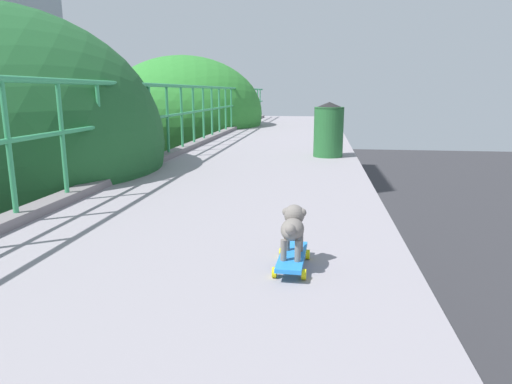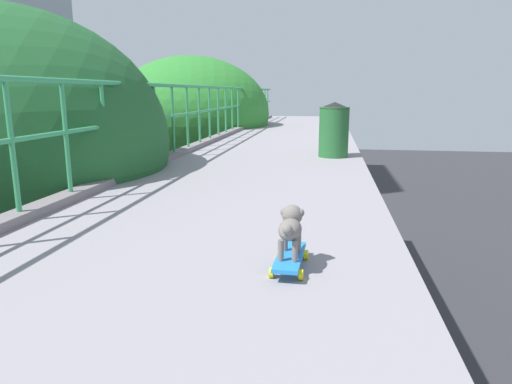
{
  "view_description": "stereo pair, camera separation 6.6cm",
  "coord_description": "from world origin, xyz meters",
  "views": [
    {
      "loc": [
        2.18,
        -0.98,
        7.33
      ],
      "look_at": [
        1.72,
        2.32,
        6.6
      ],
      "focal_mm": 32.15,
      "sensor_mm": 36.0,
      "label": 1
    },
    {
      "loc": [
        2.25,
        -0.97,
        7.33
      ],
      "look_at": [
        1.72,
        2.32,
        6.6
      ],
      "focal_mm": 32.15,
      "sensor_mm": 36.0,
      "label": 2
    }
  ],
  "objects": [
    {
      "name": "roadside_tree_far",
      "position": [
        -2.12,
        13.37,
        6.6
      ],
      "size": [
        4.98,
        4.98,
        8.45
      ],
      "color": "brown",
      "rests_on": "ground"
    },
    {
      "name": "litter_bin",
      "position": [
        2.33,
        6.63,
        6.74
      ],
      "size": [
        0.49,
        0.49,
        0.89
      ],
      "color": "#256330",
      "rests_on": "overpass_deck"
    },
    {
      "name": "small_dog",
      "position": [
        2.04,
        1.65,
        6.55
      ],
      "size": [
        0.15,
        0.35,
        0.29
      ],
      "color": "slate",
      "rests_on": "toy_skateboard"
    },
    {
      "name": "toy_skateboard",
      "position": [
        2.04,
        1.64,
        6.35
      ],
      "size": [
        0.21,
        0.52,
        0.09
      ],
      "color": "#2581DC",
      "rests_on": "overpass_deck"
    },
    {
      "name": "city_bus",
      "position": [
        -8.91,
        25.2,
        1.86
      ],
      "size": [
        2.62,
        11.32,
        3.29
      ],
      "color": "beige",
      "rests_on": "ground"
    }
  ]
}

